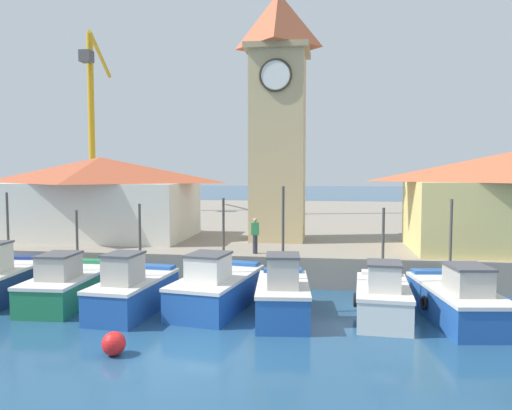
% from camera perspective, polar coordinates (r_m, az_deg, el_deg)
% --- Properties ---
extents(ground_plane, '(300.00, 300.00, 0.00)m').
position_cam_1_polar(ground_plane, '(14.33, -9.27, -17.16)').
color(ground_plane, navy).
extents(quay_wharf, '(120.00, 40.00, 1.37)m').
position_cam_1_polar(quay_wharf, '(41.88, 2.49, -2.13)').
color(quay_wharf, gray).
rests_on(quay_wharf, ground).
extents(fishing_boat_far_left, '(2.40, 4.71, 4.25)m').
position_cam_1_polar(fishing_boat_far_left, '(22.52, -27.16, -7.55)').
color(fishing_boat_far_left, navy).
rests_on(fishing_boat_far_left, ground).
extents(fishing_boat_left_outer, '(2.19, 5.14, 3.56)m').
position_cam_1_polar(fishing_boat_left_outer, '(20.91, -20.50, -8.50)').
color(fishing_boat_left_outer, '#237A4C').
rests_on(fishing_boat_left_outer, ground).
extents(fishing_boat_left_inner, '(2.14, 4.60, 3.91)m').
position_cam_1_polar(fishing_boat_left_inner, '(18.91, -13.87, -9.49)').
color(fishing_boat_left_inner, '#2356A8').
rests_on(fishing_boat_left_inner, ground).
extents(fishing_boat_mid_left, '(2.94, 5.34, 4.09)m').
position_cam_1_polar(fishing_boat_mid_left, '(18.95, -4.49, -9.41)').
color(fishing_boat_mid_left, '#2356A8').
rests_on(fishing_boat_mid_left, ground).
extents(fishing_boat_center, '(2.14, 4.33, 4.59)m').
position_cam_1_polar(fishing_boat_center, '(17.68, 3.07, -10.24)').
color(fishing_boat_center, '#2356A8').
rests_on(fishing_boat_center, ground).
extents(fishing_boat_mid_right, '(2.08, 4.32, 3.83)m').
position_cam_1_polar(fishing_boat_mid_right, '(18.19, 14.28, -10.20)').
color(fishing_boat_mid_right, silver).
rests_on(fishing_boat_mid_right, ground).
extents(fishing_boat_right_inner, '(2.64, 5.40, 4.14)m').
position_cam_1_polar(fishing_boat_right_inner, '(18.76, 21.98, -9.97)').
color(fishing_boat_right_inner, '#2356A8').
rests_on(fishing_boat_right_inner, ground).
extents(clock_tower, '(3.34, 3.34, 14.76)m').
position_cam_1_polar(clock_tower, '(27.19, 2.55, 10.81)').
color(clock_tower, tan).
rests_on(clock_tower, quay_wharf).
extents(warehouse_left, '(10.33, 6.47, 4.51)m').
position_cam_1_polar(warehouse_left, '(29.32, -17.33, 0.93)').
color(warehouse_left, silver).
rests_on(warehouse_left, quay_wharf).
extents(port_crane_near, '(3.13, 10.27, 16.37)m').
position_cam_1_polar(port_crane_near, '(48.42, -18.15, 6.88)').
color(port_crane_near, '#976E11').
rests_on(port_crane_near, quay_wharf).
extents(port_crane_far, '(2.32, 9.52, 17.91)m').
position_cam_1_polar(port_crane_far, '(43.15, 3.06, 8.36)').
color(port_crane_far, '#353539').
rests_on(port_crane_far, quay_wharf).
extents(mooring_buoy, '(0.67, 0.67, 0.67)m').
position_cam_1_polar(mooring_buoy, '(14.94, -15.95, -14.98)').
color(mooring_buoy, red).
rests_on(mooring_buoy, ground).
extents(dock_worker_near_tower, '(0.34, 0.22, 1.62)m').
position_cam_1_polar(dock_worker_near_tower, '(22.67, -0.10, -3.46)').
color(dock_worker_near_tower, '#33333D').
rests_on(dock_worker_near_tower, quay_wharf).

